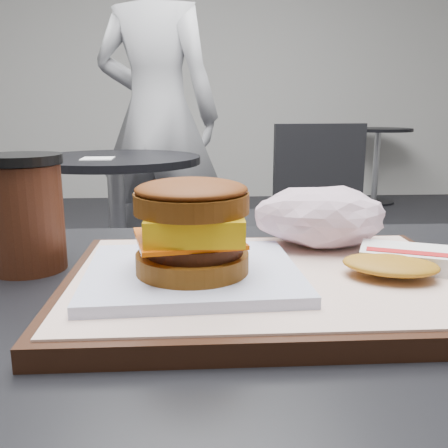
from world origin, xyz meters
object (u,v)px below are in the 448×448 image
coffee_cup (25,213)px  neighbor_table (117,204)px  crumpled_wrapper (321,216)px  breakfast_sandwich (193,238)px  neighbor_chair (290,211)px  hash_brown (400,261)px  serving_tray (268,283)px  patron (157,116)px

coffee_cup → neighbor_table: 1.57m
coffee_cup → crumpled_wrapper: bearing=1.8°
breakfast_sandwich → neighbor_table: size_ratio=0.26×
neighbor_table → neighbor_chair: (0.73, 0.02, -0.04)m
neighbor_chair → hash_brown: bearing=-97.4°
crumpled_wrapper → neighbor_table: crumpled_wrapper is taller
serving_tray → neighbor_chair: 1.70m
serving_tray → coffee_cup: size_ratio=3.04×
coffee_cup → neighbor_chair: 1.69m
neighbor_chair → patron: 0.91m
neighbor_chair → patron: size_ratio=0.49×
breakfast_sandwich → patron: 2.24m
serving_tray → hash_brown: bearing=-1.5°
breakfast_sandwich → patron: size_ratio=0.11×
neighbor_chair → crumpled_wrapper: bearing=-99.8°
serving_tray → patron: (-0.26, 2.21, 0.12)m
breakfast_sandwich → neighbor_chair: size_ratio=0.22×
serving_tray → patron: bearing=96.7°
crumpled_wrapper → neighbor_table: bearing=107.0°
breakfast_sandwich → neighbor_table: bearing=101.1°
neighbor_table → neighbor_chair: 0.73m
breakfast_sandwich → crumpled_wrapper: (0.14, 0.11, -0.01)m
hash_brown → neighbor_table: bearing=107.7°
serving_tray → neighbor_chair: size_ratio=0.43×
crumpled_wrapper → neighbor_chair: (0.27, 1.55, -0.31)m
breakfast_sandwich → crumpled_wrapper: breakfast_sandwich is taller
serving_tray → breakfast_sandwich: size_ratio=1.92×
hash_brown → neighbor_chair: size_ratio=0.15×
serving_tray → coffee_cup: bearing=160.9°
neighbor_table → neighbor_chair: size_ratio=0.85×
breakfast_sandwich → neighbor_table: 1.70m
breakfast_sandwich → coffee_cup: 0.21m
hash_brown → crumpled_wrapper: crumpled_wrapper is taller
serving_tray → neighbor_table: 1.69m
serving_tray → patron: 2.23m
neighbor_chair → breakfast_sandwich: bearing=-103.9°
neighbor_table → crumpled_wrapper: bearing=-73.0°
hash_brown → coffee_cup: coffee_cup is taller
serving_tray → neighbor_table: (-0.39, 1.62, -0.23)m
crumpled_wrapper → coffee_cup: (-0.32, -0.01, 0.01)m
hash_brown → coffee_cup: bearing=166.5°
breakfast_sandwich → coffee_cup: bearing=149.6°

